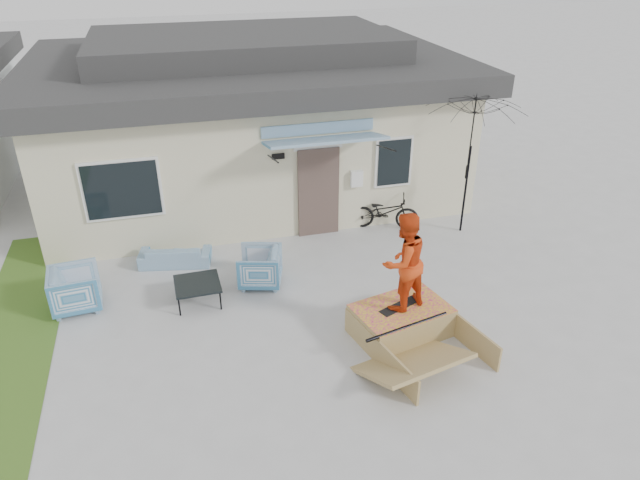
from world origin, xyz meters
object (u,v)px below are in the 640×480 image
object	(u,v)px
coffee_table	(198,292)
patio_umbrella	(469,161)
skater	(404,260)
armchair_right	(260,266)
armchair_left	(75,287)
skateboard	(400,305)
skate_ramp	(401,321)
loveseat	(175,252)
bicycle	(385,208)

from	to	relation	value
coffee_table	patio_umbrella	size ratio (longest dim) A/B	0.33
skater	armchair_right	bearing A→B (deg)	-65.98
armchair_left	patio_umbrella	distance (m)	8.63
patio_umbrella	skateboard	bearing A→B (deg)	-131.83
armchair_left	skate_ramp	xyz separation A→B (m)	(5.56, -2.37, -0.18)
loveseat	skate_ramp	distance (m)	5.12
coffee_table	patio_umbrella	world-z (taller)	patio_umbrella
bicycle	skateboard	size ratio (longest dim) A/B	1.93
armchair_left	skate_ramp	bearing A→B (deg)	-118.01
armchair_right	skateboard	distance (m)	3.05
armchair_right	bicycle	xyz separation A→B (m)	(3.31, 1.67, 0.09)
bicycle	loveseat	bearing A→B (deg)	115.34
armchair_left	skater	bearing A→B (deg)	-117.60
armchair_right	patio_umbrella	xyz separation A→B (m)	(5.01, 1.05, 1.33)
armchair_left	armchair_right	bearing A→B (deg)	-96.51
skateboard	skater	distance (m)	0.91
bicycle	patio_umbrella	size ratio (longest dim) A/B	0.63
coffee_table	bicycle	xyz separation A→B (m)	(4.57, 1.99, 0.30)
loveseat	coffee_table	world-z (taller)	loveseat
armchair_right	bicycle	size ratio (longest dim) A/B	0.53
patio_umbrella	skater	bearing A→B (deg)	-131.83
patio_umbrella	armchair_right	bearing A→B (deg)	-168.21
loveseat	skate_ramp	bearing A→B (deg)	148.06
skate_ramp	patio_umbrella	bearing A→B (deg)	36.12
bicycle	patio_umbrella	distance (m)	2.19
bicycle	patio_umbrella	world-z (taller)	patio_umbrella
patio_umbrella	skateboard	xyz separation A→B (m)	(-2.93, -3.27, -1.19)
patio_umbrella	coffee_table	bearing A→B (deg)	-167.73
patio_umbrella	skateboard	size ratio (longest dim) A/B	3.08
armchair_right	skater	world-z (taller)	skater
armchair_right	skater	distance (m)	3.23
armchair_right	armchair_left	bearing A→B (deg)	-75.25
bicycle	skater	distance (m)	4.19
loveseat	skateboard	distance (m)	5.08
coffee_table	skater	distance (m)	4.05
armchair_right	coffee_table	bearing A→B (deg)	-59.49
loveseat	patio_umbrella	world-z (taller)	patio_umbrella
loveseat	bicycle	xyz separation A→B (m)	(4.92, 0.41, 0.22)
skate_ramp	skateboard	bearing A→B (deg)	90.00
armchair_left	patio_umbrella	bearing A→B (deg)	-88.53
coffee_table	bicycle	distance (m)	4.99
armchair_right	bicycle	world-z (taller)	bicycle
bicycle	skateboard	bearing A→B (deg)	-176.91
bicycle	armchair_left	bearing A→B (deg)	123.64
coffee_table	skateboard	bearing A→B (deg)	-29.70
bicycle	skater	size ratio (longest dim) A/B	0.90
bicycle	patio_umbrella	bearing A→B (deg)	-89.51
armchair_left	skateboard	xyz separation A→B (m)	(5.55, -2.32, 0.11)
armchair_right	skateboard	world-z (taller)	armchair_right
skate_ramp	skater	xyz separation A→B (m)	(-0.01, 0.05, 1.20)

